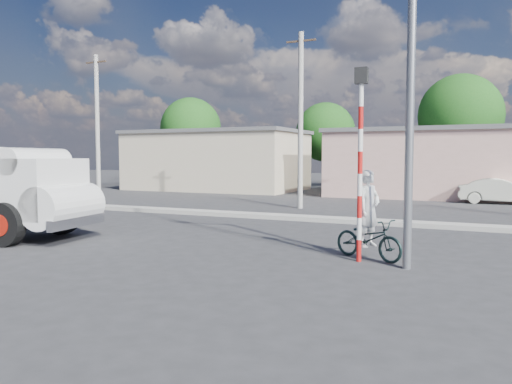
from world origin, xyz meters
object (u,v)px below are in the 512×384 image
at_px(traffic_pole, 360,147).
at_px(streetlight, 404,32).
at_px(cyclist, 369,221).
at_px(bicycle, 368,239).
at_px(car_cream, 500,191).

relative_size(traffic_pole, streetlight, 0.48).
height_order(traffic_pole, streetlight, streetlight).
xyz_separation_m(cyclist, traffic_pole, (-0.14, -0.35, 1.71)).
relative_size(bicycle, streetlight, 0.20).
bearing_deg(traffic_pole, bicycle, 67.82).
distance_m(bicycle, car_cream, 16.81).
distance_m(bicycle, traffic_pole, 2.15).
xyz_separation_m(traffic_pole, streetlight, (0.94, -0.30, 2.37)).
bearing_deg(car_cream, traffic_pole, 168.66).
bearing_deg(cyclist, bicycle, -155.70).
bearing_deg(streetlight, bicycle, 141.05).
relative_size(bicycle, car_cream, 0.47).
relative_size(bicycle, traffic_pole, 0.42).
height_order(cyclist, streetlight, streetlight).
bearing_deg(car_cream, streetlight, 171.90).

